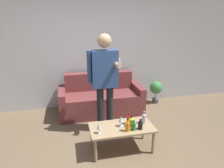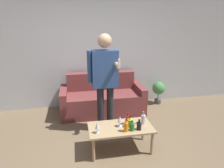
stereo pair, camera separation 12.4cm
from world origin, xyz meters
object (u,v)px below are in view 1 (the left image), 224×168
object	(u,v)px
coffee_table	(122,129)
person_standing_front	(105,76)
bottle_orange	(129,119)
couch	(101,98)

from	to	relation	value
coffee_table	person_standing_front	world-z (taller)	person_standing_front
bottle_orange	person_standing_front	xyz separation A→B (m)	(-0.27, 0.58, 0.57)
couch	coffee_table	size ratio (longest dim) A/B	1.82
couch	person_standing_front	distance (m)	1.12
coffee_table	couch	bearing A→B (deg)	93.00
couch	bottle_orange	bearing A→B (deg)	-81.55
coffee_table	bottle_orange	size ratio (longest dim) A/B	5.12
bottle_orange	person_standing_front	bearing A→B (deg)	115.20
couch	person_standing_front	xyz separation A→B (m)	(-0.06, -0.83, 0.74)
bottle_orange	person_standing_front	distance (m)	0.86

